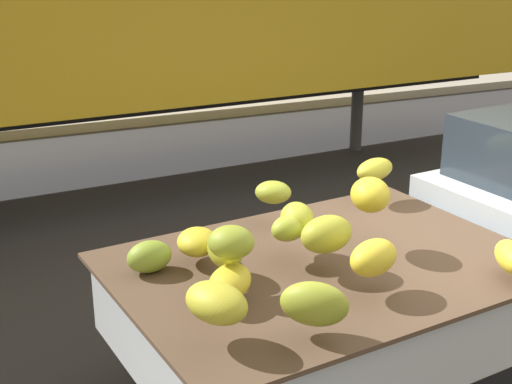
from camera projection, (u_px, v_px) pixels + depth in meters
name	position (u px, v px, depth m)	size (l,w,h in m)	color
ground	(441.00, 352.00, 5.57)	(220.00, 220.00, 0.00)	#28282B
curb_strip	(142.00, 117.00, 12.71)	(80.00, 0.80, 0.16)	gray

